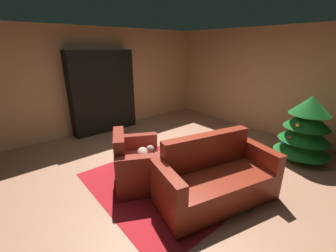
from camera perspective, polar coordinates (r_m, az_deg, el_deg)
The scene contains 11 objects.
ground_plane at distance 4.15m, azimuth 1.12°, elevation -11.65°, with size 7.68×7.68×0.00m, color #9E6A4E.
wall_back at distance 6.22m, azimuth 24.66°, elevation 10.23°, with size 6.04×0.06×2.62m, color tan.
wall_left at distance 6.17m, azimuth -17.71°, elevation 11.01°, with size 0.06×6.52×2.62m, color tan.
area_rug at distance 3.88m, azimuth -0.57°, elevation -14.10°, with size 2.41×2.18×0.01m, color #A4181E.
bookshelf_unit at distance 6.04m, azimuth -15.53°, elevation 8.63°, with size 0.33×1.66×2.08m.
armchair_red at distance 3.76m, azimuth -8.00°, elevation -9.79°, with size 1.22×1.12×0.89m.
couch_red at distance 3.42m, azimuth 12.00°, elevation -13.32°, with size 1.18×1.90×0.95m.
coffee_table at distance 3.64m, azimuth -1.27°, elevation -9.64°, with size 0.78×0.78×0.41m.
book_stack_on_table at distance 3.65m, azimuth -1.42°, elevation -7.87°, with size 0.21×0.20×0.13m.
bottle_on_table at distance 3.42m, azimuth -3.65°, elevation -8.69°, with size 0.06×0.06×0.32m.
decorated_tree at distance 5.06m, azimuth 31.88°, elevation -0.60°, with size 1.02×1.02×1.30m.
Camera 1 is at (2.65, -2.33, 2.18)m, focal length 23.74 mm.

